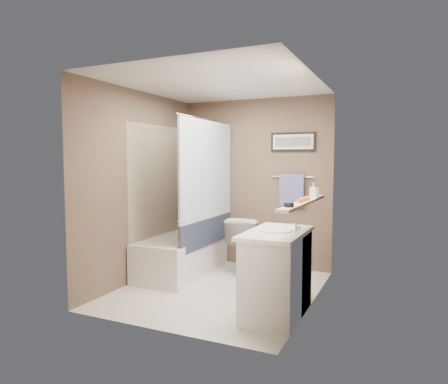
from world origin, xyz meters
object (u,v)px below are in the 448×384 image
at_px(bathtub, 182,255).
at_px(candle_bowl_near, 289,205).
at_px(toilet, 249,244).
at_px(hair_brush_back, 305,198).
at_px(soap_bottle, 313,190).
at_px(vanity, 277,275).
at_px(glass_jar, 316,192).
at_px(hair_brush_front, 301,200).

height_order(bathtub, candle_bowl_near, candle_bowl_near).
distance_m(toilet, hair_brush_back, 1.60).
bearing_deg(candle_bowl_near, soap_bottle, 90.00).
height_order(bathtub, vanity, vanity).
bearing_deg(toilet, glass_jar, 153.55).
xyz_separation_m(candle_bowl_near, hair_brush_front, (0.00, 0.47, 0.00)).
bearing_deg(soap_bottle, bathtub, 175.61).
xyz_separation_m(vanity, glass_jar, (0.19, 0.88, 0.77)).
relative_size(vanity, hair_brush_front, 4.09).
xyz_separation_m(candle_bowl_near, hair_brush_back, (0.00, 0.62, 0.00)).
height_order(glass_jar, soap_bottle, soap_bottle).
distance_m(hair_brush_back, glass_jar, 0.53).
height_order(hair_brush_back, glass_jar, glass_jar).
relative_size(toilet, vanity, 0.85).
distance_m(toilet, hair_brush_front, 1.70).
distance_m(bathtub, toilet, 0.92).
bearing_deg(toilet, hair_brush_front, 129.67).
relative_size(bathtub, candle_bowl_near, 16.67).
relative_size(vanity, glass_jar, 9.00).
xyz_separation_m(toilet, glass_jar, (1.00, -0.47, 0.78)).
height_order(vanity, hair_brush_back, hair_brush_back).
bearing_deg(hair_brush_back, soap_bottle, 90.00).
bearing_deg(hair_brush_front, hair_brush_back, 90.00).
xyz_separation_m(bathtub, soap_bottle, (1.79, -0.14, 0.95)).
bearing_deg(hair_brush_front, vanity, -132.92).
height_order(vanity, hair_brush_front, hair_brush_front).
distance_m(candle_bowl_near, glass_jar, 1.15).
xyz_separation_m(hair_brush_front, soap_bottle, (0.00, 0.55, 0.06)).
xyz_separation_m(vanity, hair_brush_front, (0.19, 0.20, 0.74)).
bearing_deg(toilet, hair_brush_back, 133.63).
bearing_deg(vanity, toilet, 120.60).
xyz_separation_m(bathtub, vanity, (1.60, -0.89, 0.15)).
xyz_separation_m(toilet, candle_bowl_near, (1.00, -1.62, 0.75)).
distance_m(vanity, hair_brush_back, 0.84).
distance_m(bathtub, vanity, 1.84).
distance_m(toilet, vanity, 1.57).
height_order(vanity, glass_jar, glass_jar).
relative_size(toilet, hair_brush_front, 3.48).
relative_size(toilet, glass_jar, 7.65).
bearing_deg(toilet, candle_bowl_near, 120.35).
height_order(toilet, vanity, vanity).
xyz_separation_m(vanity, soap_bottle, (0.19, 0.75, 0.80)).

